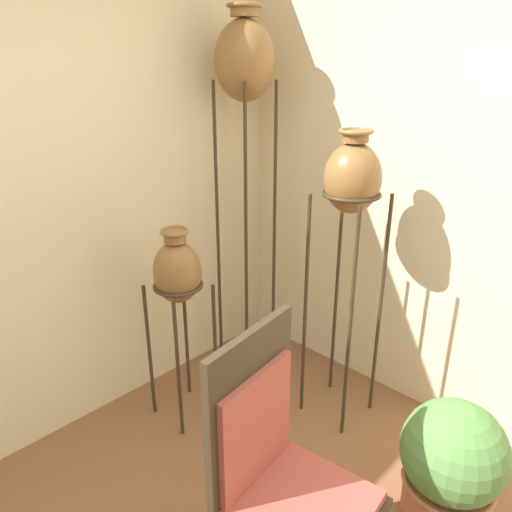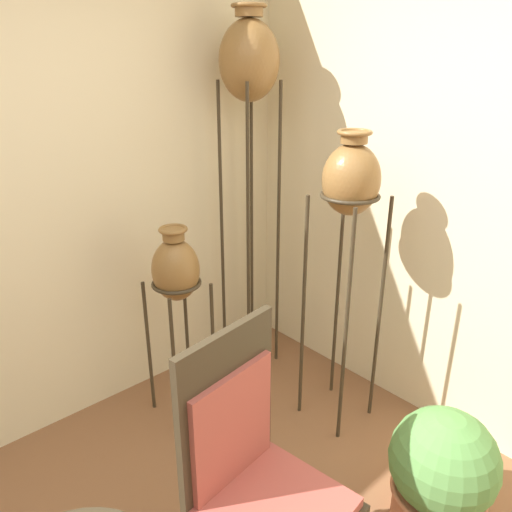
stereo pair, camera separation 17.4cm
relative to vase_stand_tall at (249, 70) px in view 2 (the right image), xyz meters
The scene contains 5 objects.
vase_stand_tall is the anchor object (origin of this frame).
vase_stand_medium 0.91m from the vase_stand_tall, 90.35° to the right, with size 0.31×0.31×1.62m.
vase_stand_short 1.19m from the vase_stand_tall, 168.39° to the right, with size 0.28×0.28×1.13m.
chair 2.04m from the vase_stand_tall, 130.99° to the right, with size 0.53×0.53×1.13m.
potted_plant 2.21m from the vase_stand_tall, 100.16° to the right, with size 0.45×0.45×0.60m.
Camera 2 is at (-0.58, -0.71, 1.96)m, focal length 35.00 mm.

